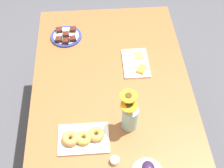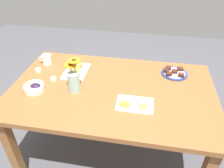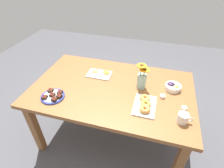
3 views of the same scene
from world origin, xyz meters
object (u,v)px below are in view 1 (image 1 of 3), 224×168
Objects in this scene: dining_table at (112,96)px; flower_vase at (130,116)px; croissant_platter at (83,138)px; jam_cup_berry at (115,160)px; dessert_plate at (66,36)px; cheese_platter at (136,63)px.

dining_table is 6.00× the size of flower_vase.
jam_cup_berry is at bearing 48.58° from croissant_platter.
croissant_platter is 0.28m from flower_vase.
dining_table is at bearing 31.08° from dessert_plate.
cheese_platter is 0.93× the size of croissant_platter.
croissant_platter is at bearing -27.47° from dining_table.
cheese_platter is 5.42× the size of jam_cup_berry.
croissant_platter reaches higher than jam_cup_berry.
dining_table is 7.22× the size of dessert_plate.
flower_vase is at bearing 25.82° from dessert_plate.
dining_table is 33.33× the size of jam_cup_berry.
croissant_platter is 5.83× the size of jam_cup_berry.
jam_cup_berry is at bearing -24.46° from flower_vase.
flower_vase is at bearing 15.38° from dining_table.
cheese_platter is 0.56m from dessert_plate.
flower_vase is (-0.22, 0.10, 0.08)m from jam_cup_berry.
cheese_platter is at bearing 168.30° from flower_vase.
dining_table is at bearing -164.62° from flower_vase.
jam_cup_berry is 1.02m from dessert_plate.
croissant_platter is (0.54, -0.36, 0.01)m from cheese_platter.
flower_vase is (0.77, 0.37, 0.08)m from dessert_plate.
jam_cup_berry is (0.50, -0.02, 0.10)m from dining_table.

